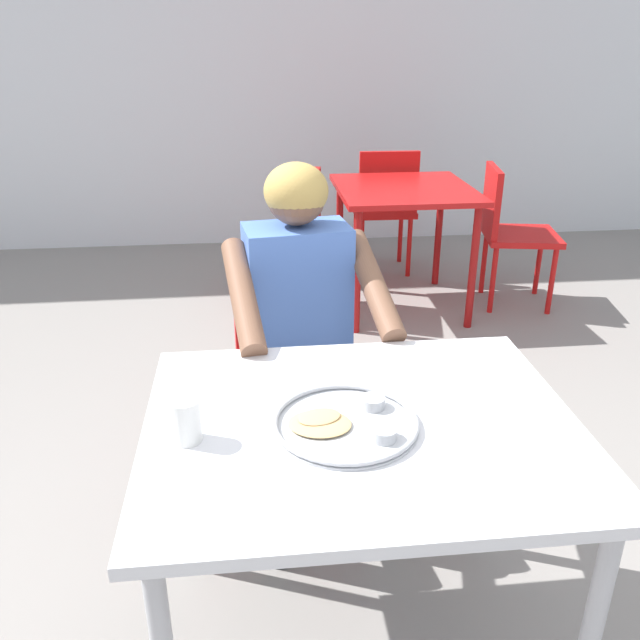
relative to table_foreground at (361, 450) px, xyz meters
The scene contains 10 objects.
back_wall 4.02m from the table_foreground, 90.30° to the left, with size 12.00×0.12×3.40m, color silver.
table_foreground is the anchor object (origin of this frame).
thali_tray 0.10m from the table_foreground, 155.49° to the right, with size 0.34×0.34×0.03m.
drinking_cup 0.42m from the table_foreground, behind, with size 0.07×0.07×0.10m.
chair_foreground 0.92m from the table_foreground, 96.41° to the left, with size 0.47×0.46×0.87m.
diner_foreground 0.69m from the table_foreground, 96.59° to the left, with size 0.54×0.59×1.19m.
table_background_red 2.49m from the table_foreground, 74.81° to the left, with size 0.77×0.82×0.74m.
chair_red_left 2.43m from the table_foreground, 89.77° to the left, with size 0.51×0.52×0.82m.
chair_red_right 2.72m from the table_foreground, 61.52° to the left, with size 0.49×0.47×0.84m.
chair_red_far 3.07m from the table_foreground, 77.45° to the left, with size 0.42×0.40×0.85m.
Camera 1 is at (-0.22, -1.22, 1.57)m, focal length 36.98 mm.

